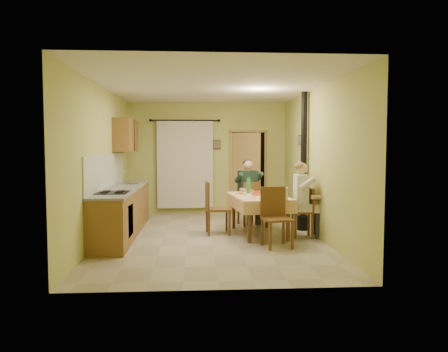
{
  "coord_description": "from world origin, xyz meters",
  "views": [
    {
      "loc": [
        -0.28,
        -8.1,
        1.72
      ],
      "look_at": [
        0.25,
        0.1,
        1.15
      ],
      "focal_mm": 35.0,
      "sensor_mm": 36.0,
      "label": 1
    }
  ],
  "objects": [
    {
      "name": "man_right",
      "position": [
        1.72,
        -0.09,
        0.88
      ],
      "size": [
        0.47,
        0.59,
        1.39
      ],
      "rotation": [
        0.0,
        0.0,
        1.53
      ],
      "color": "beige",
      "rests_on": "chair_right"
    },
    {
      "name": "chair_far",
      "position": [
        0.86,
        1.26,
        0.29
      ],
      "size": [
        0.49,
        0.49,
        0.95
      ],
      "rotation": [
        0.0,
        0.0,
        0.31
      ],
      "color": "brown",
      "rests_on": "ground"
    },
    {
      "name": "floor",
      "position": [
        0.0,
        0.0,
        0.0
      ],
      "size": [
        4.0,
        6.0,
        0.01
      ],
      "primitive_type": "cube",
      "color": "tan",
      "rests_on": "ground"
    },
    {
      "name": "picture_right",
      "position": [
        1.97,
        1.2,
        1.85
      ],
      "size": [
        0.03,
        0.31,
        0.21
      ],
      "primitive_type": "cube",
      "color": "brown",
      "rests_on": "room_shell"
    },
    {
      "name": "room_shell",
      "position": [
        0.0,
        0.0,
        1.82
      ],
      "size": [
        4.04,
        6.04,
        2.82
      ],
      "color": "#C3C666",
      "rests_on": "ground"
    },
    {
      "name": "dining_table",
      "position": [
        0.94,
        0.21,
        0.38
      ],
      "size": [
        1.18,
        1.74,
        0.76
      ],
      "rotation": [
        0.0,
        0.0,
        0.12
      ],
      "color": "#E5B17A",
      "rests_on": "ground"
    },
    {
      "name": "picture_back",
      "position": [
        0.25,
        2.97,
        1.75
      ],
      "size": [
        0.19,
        0.03,
        0.23
      ],
      "primitive_type": "cube",
      "color": "black",
      "rests_on": "room_shell"
    },
    {
      "name": "chair_left",
      "position": [
        0.13,
        0.33,
        0.29
      ],
      "size": [
        0.49,
        0.49,
        1.02
      ],
      "rotation": [
        0.0,
        0.0,
        -1.49
      ],
      "color": "brown",
      "rests_on": "ground"
    },
    {
      "name": "upper_cabinets",
      "position": [
        -1.82,
        1.7,
        1.95
      ],
      "size": [
        0.35,
        1.4,
        0.7
      ],
      "primitive_type": "cube",
      "color": "brown",
      "rests_on": "room_shell"
    },
    {
      "name": "chair_near",
      "position": [
        1.09,
        -0.86,
        0.29
      ],
      "size": [
        0.53,
        0.53,
        1.02
      ],
      "rotation": [
        0.0,
        0.0,
        3.33
      ],
      "color": "brown",
      "rests_on": "ground"
    },
    {
      "name": "man_far",
      "position": [
        0.86,
        1.27,
        0.88
      ],
      "size": [
        0.64,
        0.57,
        1.39
      ],
      "rotation": [
        0.0,
        0.0,
        0.31
      ],
      "color": "#192D23",
      "rests_on": "chair_far"
    },
    {
      "name": "doorway",
      "position": [
        1.01,
        2.85,
        1.05
      ],
      "size": [
        0.96,
        0.54,
        2.15
      ],
      "color": "black",
      "rests_on": "ground"
    },
    {
      "name": "tableware",
      "position": [
        0.97,
        0.12,
        0.81
      ],
      "size": [
        0.89,
        1.59,
        0.33
      ],
      "color": "white",
      "rests_on": "dining_table"
    },
    {
      "name": "kitchen_run",
      "position": [
        -1.71,
        0.4,
        0.48
      ],
      "size": [
        0.64,
        3.64,
        1.56
      ],
      "color": "brown",
      "rests_on": "ground"
    },
    {
      "name": "chair_right",
      "position": [
        1.73,
        -0.09,
        0.29
      ],
      "size": [
        0.39,
        0.39,
        0.93
      ],
      "rotation": [
        0.0,
        0.0,
        1.53
      ],
      "color": "brown",
      "rests_on": "ground"
    },
    {
      "name": "stove_flue",
      "position": [
        1.9,
        0.6,
        1.02
      ],
      "size": [
        0.24,
        0.24,
        2.8
      ],
      "color": "black",
      "rests_on": "ground"
    },
    {
      "name": "curtain",
      "position": [
        -0.55,
        2.9,
        1.26
      ],
      "size": [
        1.7,
        0.07,
        2.22
      ],
      "color": "black",
      "rests_on": "ground"
    }
  ]
}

